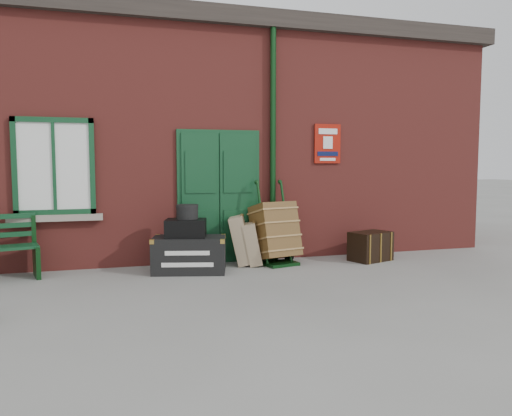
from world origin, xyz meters
name	(u,v)px	position (x,y,z in m)	size (l,w,h in m)	color
ground	(261,280)	(0.00, 0.00, 0.00)	(80.00, 80.00, 0.00)	gray
station_building	(212,141)	(0.00, 3.49, 2.16)	(10.30, 4.30, 4.36)	maroon
houdini_trunk	(189,255)	(-0.92, 0.81, 0.28)	(1.11, 0.61, 0.56)	black
strongbox	(186,228)	(-0.97, 0.81, 0.70)	(0.61, 0.45, 0.28)	black
hatbox	(187,212)	(-0.94, 0.84, 0.95)	(0.33, 0.33, 0.22)	black
suitcase_back	(241,240)	(0.01, 1.20, 0.42)	(0.23, 0.57, 0.80)	tan
suitcase_front	(253,244)	(0.19, 1.10, 0.36)	(0.21, 0.52, 0.69)	tan
porter_trolley	(275,232)	(0.58, 1.08, 0.53)	(0.82, 0.86, 1.38)	black
dark_trunk	(370,246)	(2.27, 0.87, 0.25)	(0.70, 0.46, 0.51)	black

